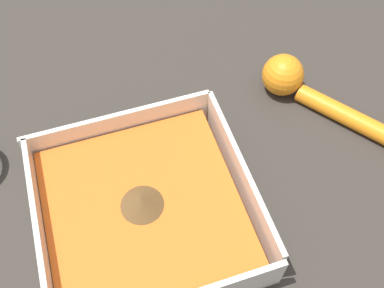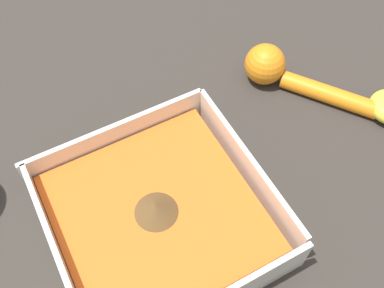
{
  "view_description": "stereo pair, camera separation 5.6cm",
  "coord_description": "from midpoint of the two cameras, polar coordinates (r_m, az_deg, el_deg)",
  "views": [
    {
      "loc": [
        0.02,
        0.23,
        0.49
      ],
      "look_at": [
        -0.08,
        -0.07,
        0.03
      ],
      "focal_mm": 42.0,
      "sensor_mm": 36.0,
      "label": 1
    },
    {
      "loc": [
        0.07,
        0.21,
        0.49
      ],
      "look_at": [
        -0.08,
        -0.07,
        0.03
      ],
      "focal_mm": 42.0,
      "sensor_mm": 36.0,
      "label": 2
    }
  ],
  "objects": [
    {
      "name": "ground_plane",
      "position": [
        0.54,
        -7.24,
        -10.55
      ],
      "size": [
        4.0,
        4.0,
        0.0
      ],
      "primitive_type": "plane",
      "color": "#332D28"
    },
    {
      "name": "square_dish",
      "position": [
        0.52,
        -7.0,
        -9.59
      ],
      "size": [
        0.24,
        0.24,
        0.07
      ],
      "color": "silver",
      "rests_on": "ground_plane"
    },
    {
      "name": "lemon_squeezer",
      "position": [
        0.65,
        9.17,
        8.72
      ],
      "size": [
        0.14,
        0.17,
        0.06
      ],
      "rotation": [
        0.0,
        0.0,
        5.34
      ],
      "color": "orange",
      "rests_on": "ground_plane"
    }
  ]
}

